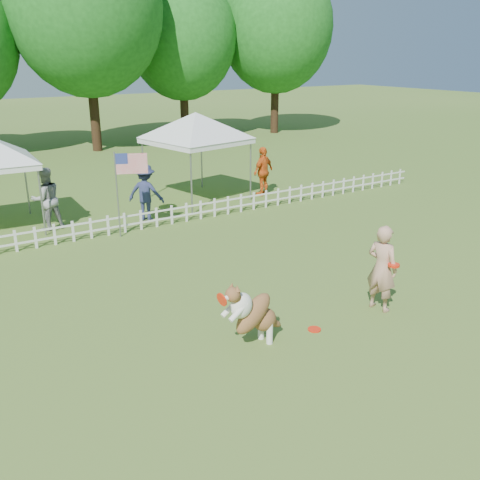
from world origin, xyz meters
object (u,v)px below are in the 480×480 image
at_px(flag_pole, 117,195).
at_px(frisbee_on_turf, 314,329).
at_px(spectator_a, 46,199).
at_px(spectator_b, 146,193).
at_px(spectator_c, 263,171).
at_px(dog, 254,313).
at_px(canopy_tent_right, 197,158).
at_px(handler, 382,268).

bearing_deg(flag_pole, frisbee_on_turf, -59.64).
relative_size(spectator_a, spectator_b, 1.05).
bearing_deg(spectator_c, dog, 34.90).
relative_size(dog, spectator_a, 0.70).
bearing_deg(spectator_b, spectator_a, 29.46).
distance_m(spectator_a, spectator_b, 2.90).
height_order(frisbee_on_turf, canopy_tent_right, canopy_tent_right).
xyz_separation_m(dog, spectator_a, (-1.42, 8.85, 0.27)).
relative_size(flag_pole, spectator_b, 1.38).
bearing_deg(spectator_a, frisbee_on_turf, 99.88).
relative_size(handler, spectator_a, 0.97).
bearing_deg(frisbee_on_turf, canopy_tent_right, 74.85).
xyz_separation_m(flag_pole, spectator_a, (-1.53, 1.80, -0.29)).
bearing_deg(dog, flag_pole, 81.49).
height_order(handler, dog, handler).
xyz_separation_m(frisbee_on_turf, spectator_a, (-2.71, 8.98, 0.91)).
distance_m(spectator_b, spectator_c, 4.87).
bearing_deg(dog, spectator_b, 72.66).
bearing_deg(flag_pole, dog, -69.89).
distance_m(frisbee_on_turf, canopy_tent_right, 10.07).
xyz_separation_m(flag_pole, spectator_c, (6.13, 1.73, -0.32)).
height_order(flag_pole, spectator_b, flag_pole).
distance_m(dog, spectator_c, 10.77).
xyz_separation_m(canopy_tent_right, spectator_a, (-5.31, -0.64, -0.57)).
bearing_deg(spectator_a, handler, 109.19).
relative_size(canopy_tent_right, spectator_b, 1.71).
bearing_deg(dog, spectator_c, 47.00).
bearing_deg(frisbee_on_turf, flag_pole, 99.33).
height_order(canopy_tent_right, spectator_a, canopy_tent_right).
distance_m(dog, flag_pole, 7.07).
xyz_separation_m(dog, spectator_c, (6.24, 8.78, 0.24)).
distance_m(frisbee_on_turf, spectator_a, 9.42).
height_order(canopy_tent_right, spectator_c, canopy_tent_right).
relative_size(handler, canopy_tent_right, 0.60).
bearing_deg(handler, spectator_b, -1.71).
distance_m(dog, frisbee_on_turf, 1.45).
xyz_separation_m(spectator_a, spectator_c, (7.66, -0.07, -0.03)).
bearing_deg(spectator_c, frisbee_on_turf, 41.25).
bearing_deg(spectator_c, spectator_b, -12.61).
xyz_separation_m(dog, spectator_b, (1.40, 8.18, 0.23)).
bearing_deg(handler, spectator_c, -32.54).
relative_size(frisbee_on_turf, spectator_c, 0.14).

